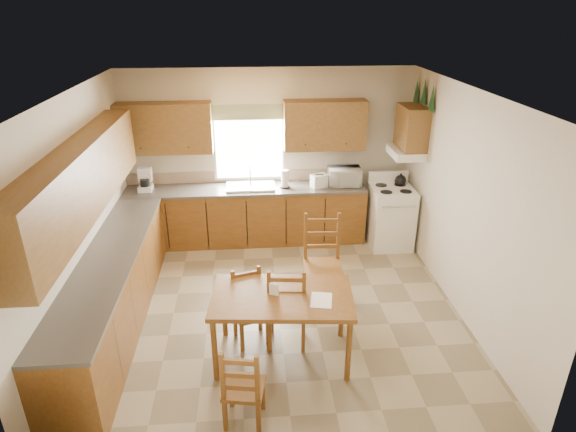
{
  "coord_description": "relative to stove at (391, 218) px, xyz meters",
  "views": [
    {
      "loc": [
        -0.3,
        -5.12,
        3.58
      ],
      "look_at": [
        0.15,
        0.3,
        1.15
      ],
      "focal_mm": 30.0,
      "sensor_mm": 36.0,
      "label": 1
    }
  ],
  "objects": [
    {
      "name": "wall_left",
      "position": [
        -4.13,
        -1.62,
        0.88
      ],
      "size": [
        4.5,
        4.5,
        0.0
      ],
      "primitive_type": "plane",
      "color": "beige",
      "rests_on": "floor"
    },
    {
      "name": "upper_cab_stove",
      "position": [
        0.2,
        0.03,
        1.43
      ],
      "size": [
        0.33,
        0.62,
        0.62
      ],
      "primitive_type": "cube",
      "color": "brown",
      "rests_on": "wall_right"
    },
    {
      "name": "upper_cab_back_right",
      "position": [
        -1.02,
        0.47,
        1.38
      ],
      "size": [
        1.25,
        0.33,
        0.75
      ],
      "primitive_type": "cube",
      "color": "brown",
      "rests_on": "wall_back"
    },
    {
      "name": "range_hood",
      "position": [
        0.15,
        0.03,
        1.05
      ],
      "size": [
        0.44,
        0.62,
        0.12
      ],
      "primitive_type": "cube",
      "color": "white",
      "rests_on": "wall_right"
    },
    {
      "name": "pine_decal_a",
      "position": [
        0.33,
        -0.29,
        1.91
      ],
      "size": [
        0.22,
        0.22,
        0.36
      ],
      "primitive_type": "cone",
      "color": "#1A471F",
      "rests_on": "wall_right"
    },
    {
      "name": "table_card",
      "position": [
        -1.98,
        -2.5,
        0.38
      ],
      "size": [
        0.1,
        0.06,
        0.13
      ],
      "primitive_type": "cube",
      "rotation": [
        0.0,
        0.0,
        -0.43
      ],
      "color": "white",
      "rests_on": "dining_table"
    },
    {
      "name": "wall_back",
      "position": [
        -1.88,
        0.63,
        0.88
      ],
      "size": [
        4.5,
        4.5,
        0.0
      ],
      "primitive_type": "plane",
      "color": "beige",
      "rests_on": "floor"
    },
    {
      "name": "upper_cab_left",
      "position": [
        -3.96,
        -1.77,
        1.38
      ],
      "size": [
        0.33,
        3.6,
        0.75
      ],
      "primitive_type": "cube",
      "color": "brown",
      "rests_on": "wall_left"
    },
    {
      "name": "stove",
      "position": [
        0.0,
        0.0,
        0.0
      ],
      "size": [
        0.64,
        0.66,
        0.94
      ],
      "primitive_type": "cube",
      "rotation": [
        0.0,
        0.0,
        -0.01
      ],
      "color": "white",
      "rests_on": "floor"
    },
    {
      "name": "pine_decal_c",
      "position": [
        0.33,
        0.35,
        1.91
      ],
      "size": [
        0.22,
        0.22,
        0.36
      ],
      "primitive_type": "cone",
      "color": "#1A471F",
      "rests_on": "wall_right"
    },
    {
      "name": "sink_basin",
      "position": [
        -2.18,
        0.33,
        0.47
      ],
      "size": [
        0.75,
        0.45,
        0.04
      ],
      "primitive_type": "cube",
      "color": "silver",
      "rests_on": "counter_back"
    },
    {
      "name": "floor",
      "position": [
        -1.88,
        -1.62,
        -0.47
      ],
      "size": [
        4.5,
        4.5,
        0.0
      ],
      "primitive_type": "plane",
      "color": "gray",
      "rests_on": "ground"
    },
    {
      "name": "wall_right",
      "position": [
        0.37,
        -1.62,
        0.88
      ],
      "size": [
        4.5,
        4.5,
        0.0
      ],
      "primitive_type": "plane",
      "color": "beige",
      "rests_on": "floor"
    },
    {
      "name": "toaster",
      "position": [
        -1.11,
        0.28,
        0.55
      ],
      "size": [
        0.28,
        0.23,
        0.2
      ],
      "primitive_type": "cube",
      "rotation": [
        0.0,
        0.0,
        0.37
      ],
      "color": "white",
      "rests_on": "counter_back"
    },
    {
      "name": "coffeemaker",
      "position": [
        -3.79,
        0.35,
        0.6
      ],
      "size": [
        0.18,
        0.22,
        0.31
      ],
      "primitive_type": "cube",
      "rotation": [
        0.0,
        0.0,
        0.02
      ],
      "color": "white",
      "rests_on": "counter_back"
    },
    {
      "name": "window_pane",
      "position": [
        -2.18,
        0.6,
        1.08
      ],
      "size": [
        1.05,
        0.01,
        1.1
      ],
      "primitive_type": "cube",
      "color": "white",
      "rests_on": "wall_back"
    },
    {
      "name": "ceiling",
      "position": [
        -1.88,
        -1.62,
        2.23
      ],
      "size": [
        4.5,
        4.5,
        0.0
      ],
      "primitive_type": "plane",
      "color": "olive",
      "rests_on": "floor"
    },
    {
      "name": "counter_back",
      "position": [
        -2.25,
        0.33,
        0.43
      ],
      "size": [
        3.75,
        0.63,
        0.04
      ],
      "primitive_type": "cube",
      "color": "#4F4A43",
      "rests_on": "lower_cab_back"
    },
    {
      "name": "paper_towel",
      "position": [
        -1.64,
        0.3,
        0.59
      ],
      "size": [
        0.15,
        0.15,
        0.28
      ],
      "primitive_type": "cylinder",
      "rotation": [
        0.0,
        0.0,
        0.24
      ],
      "color": "white",
      "rests_on": "counter_back"
    },
    {
      "name": "lower_cab_back",
      "position": [
        -2.25,
        0.33,
        -0.03
      ],
      "size": [
        3.75,
        0.6,
        0.88
      ],
      "primitive_type": "cube",
      "color": "brown",
      "rests_on": "floor"
    },
    {
      "name": "microwave",
      "position": [
        -0.7,
        0.33,
        0.59
      ],
      "size": [
        0.48,
        0.35,
        0.28
      ],
      "primitive_type": "imported",
      "rotation": [
        0.0,
        0.0,
        -0.03
      ],
      "color": "white",
      "rests_on": "counter_back"
    },
    {
      "name": "chair_near_left",
      "position": [
        -2.3,
        -3.37,
        -0.04
      ],
      "size": [
        0.42,
        0.4,
        0.86
      ],
      "primitive_type": "cube",
      "rotation": [
        0.0,
        0.0,
        2.97
      ],
      "color": "brown",
      "rests_on": "floor"
    },
    {
      "name": "window_frame",
      "position": [
        -2.18,
        0.6,
        1.08
      ],
      "size": [
        1.13,
        0.02,
        1.18
      ],
      "primitive_type": "cube",
      "color": "white",
      "rests_on": "wall_back"
    },
    {
      "name": "window_valance",
      "position": [
        -2.18,
        0.57,
        1.58
      ],
      "size": [
        1.19,
        0.01,
        0.24
      ],
      "primitive_type": "cube",
      "color": "#38582C",
      "rests_on": "wall_back"
    },
    {
      "name": "backsplash",
      "position": [
        -2.25,
        0.62,
        0.54
      ],
      "size": [
        3.75,
        0.01,
        0.18
      ],
      "primitive_type": "cube",
      "color": "gray",
      "rests_on": "counter_back"
    },
    {
      "name": "chair_near_right",
      "position": [
        -1.82,
        -2.28,
        0.04
      ],
      "size": [
        0.47,
        0.45,
        1.02
      ],
      "primitive_type": "cube",
      "rotation": [
        0.0,
        0.0,
        3.02
      ],
      "color": "brown",
      "rests_on": "floor"
    },
    {
      "name": "table_paper",
      "position": [
        -1.5,
        -2.64,
        0.32
      ],
      "size": [
        0.26,
        0.32,
        0.0
      ],
      "primitive_type": "cube",
      "rotation": [
        0.0,
        0.0,
        -0.19
      ],
      "color": "white",
      "rests_on": "dining_table"
    },
    {
      "name": "counter_left",
      "position": [
        -3.83,
        -1.77,
        0.43
      ],
      "size": [
        0.63,
        3.6,
        0.04
      ],
      "primitive_type": "cube",
      "color": "#4F4A43",
      "rests_on": "lower_cab_left"
    },
    {
      "name": "lower_cab_left",
      "position": [
        -3.83,
        -1.77,
        -0.03
      ],
      "size": [
        0.6,
        3.6,
        0.88
      ],
      "primitive_type": "cube",
      "color": "brown",
      "rests_on": "floor"
    },
    {
      "name": "upper_cab_back_left",
      "position": [
        -3.43,
        0.47,
        1.38
      ],
      "size": [
        1.41,
        0.33,
        0.75
      ],
      "primitive_type": "cube",
      "color": "brown",
      "rests_on": "wall_back"
    },
    {
      "name": "wall_front",
      "position": [
        -1.88,
        -3.87,
        0.88
      ],
      "size": [
        4.5,
        4.5,
        0.0
      ],
      "primitive_type": "plane",
      "color": "beige",
      "rests_on": "floor"
    },
    {
      "name": "pine_decal_b",
      "position": [
        0.33,
        0.03,
        1.95
      ],
      "size": [
        0.22,
        0.22,
        0.36
      ],
      "primitive_type": "cone",
      "color": "#1A471F",
      "rests_on": "wall_right"
    },
    {
      "name": "chair_far_left",
      "position": [
        -2.23,
        -2.22,
        -0.04
      ],
      "size": [
        0.45,
        0.43,
        0.86
      ],
      "primitive_type": "cube",
      "rotation": [
        0.0,
        0.0,
        0.28
      ],
      "color": "brown",
      "rests_on": "floor"
    },
    {
      "name": "chair_far_right",
      "position": [
        -1.3,
        -1.47,
        0.1
      ],
      "size": [
        0.51,
        0.49,
        1.14
      ],
      "primitive_type": "cube",
      "rotation": [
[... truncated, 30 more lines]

